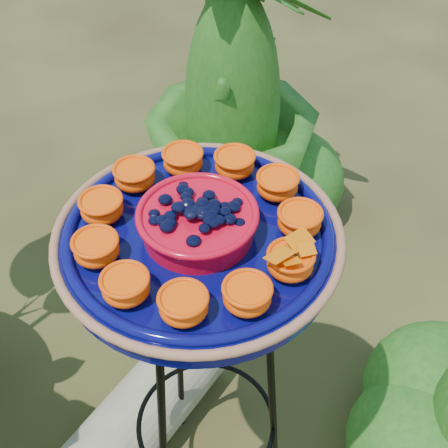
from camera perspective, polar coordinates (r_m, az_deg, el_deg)
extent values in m
torus|color=black|center=(0.94, -2.29, -2.90)|extent=(0.29, 0.29, 0.01)
torus|color=black|center=(1.37, -1.65, -17.68)|extent=(0.37, 0.37, 0.01)
cylinder|color=black|center=(1.33, -4.13, -10.71)|extent=(0.04, 0.08, 0.80)
cylinder|color=black|center=(1.22, -5.60, -19.53)|extent=(0.08, 0.03, 0.80)
cylinder|color=black|center=(1.26, 4.41, -15.54)|extent=(0.06, 0.07, 0.80)
cylinder|color=#06074F|center=(0.92, -2.34, -1.68)|extent=(0.52, 0.52, 0.04)
torus|color=#995645|center=(0.91, -2.37, -0.97)|extent=(0.43, 0.43, 0.01)
torus|color=#06074F|center=(0.90, -2.38, -0.81)|extent=(0.39, 0.39, 0.02)
cylinder|color=red|center=(0.89, -2.41, 0.01)|extent=(0.20, 0.20, 0.04)
torus|color=red|center=(0.88, -2.45, 0.93)|extent=(0.18, 0.18, 0.01)
ellipsoid|color=black|center=(0.87, -2.46, 1.19)|extent=(0.14, 0.14, 0.03)
ellipsoid|color=#FF4402|center=(0.96, 4.89, 3.42)|extent=(0.06, 0.06, 0.03)
cylinder|color=#FF5805|center=(0.95, 4.95, 4.14)|extent=(0.06, 0.06, 0.01)
ellipsoid|color=#FF4402|center=(0.99, 0.97, 5.37)|extent=(0.06, 0.06, 0.03)
cylinder|color=#FF5805|center=(0.98, 0.98, 6.08)|extent=(0.06, 0.06, 0.01)
ellipsoid|color=#FF4402|center=(1.00, -3.76, 5.64)|extent=(0.06, 0.06, 0.03)
cylinder|color=#FF5805|center=(0.99, -3.80, 6.35)|extent=(0.06, 0.06, 0.01)
ellipsoid|color=#FF4402|center=(0.98, -8.15, 4.20)|extent=(0.06, 0.06, 0.03)
cylinder|color=#FF5805|center=(0.97, -8.24, 4.91)|extent=(0.06, 0.06, 0.01)
ellipsoid|color=#FF4402|center=(0.94, -11.09, 1.31)|extent=(0.06, 0.06, 0.03)
cylinder|color=#FF5805|center=(0.93, -11.22, 2.03)|extent=(0.06, 0.06, 0.01)
ellipsoid|color=#FF4402|center=(0.88, -11.57, -2.39)|extent=(0.06, 0.06, 0.03)
cylinder|color=#FF5805|center=(0.87, -11.72, -1.68)|extent=(0.06, 0.06, 0.01)
ellipsoid|color=#FF4402|center=(0.83, -8.96, -5.83)|extent=(0.06, 0.06, 0.03)
cylinder|color=#FF5805|center=(0.81, -9.08, -5.12)|extent=(0.06, 0.06, 0.01)
ellipsoid|color=#FF4402|center=(0.80, -3.72, -7.59)|extent=(0.06, 0.06, 0.03)
cylinder|color=#FF5805|center=(0.79, -3.77, -6.88)|extent=(0.06, 0.06, 0.01)
ellipsoid|color=#FF4402|center=(0.81, 2.12, -6.72)|extent=(0.06, 0.06, 0.03)
cylinder|color=#FF5805|center=(0.80, 2.15, -6.01)|extent=(0.06, 0.06, 0.01)
ellipsoid|color=#FF4402|center=(0.85, 6.06, -3.67)|extent=(0.06, 0.06, 0.03)
cylinder|color=#FF5805|center=(0.84, 6.14, -2.95)|extent=(0.06, 0.06, 0.01)
ellipsoid|color=#FF4402|center=(0.91, 6.90, 0.14)|extent=(0.06, 0.06, 0.03)
cylinder|color=#FF5805|center=(0.89, 6.99, 0.87)|extent=(0.06, 0.06, 0.01)
cylinder|color=black|center=(0.83, 6.19, -2.53)|extent=(0.00, 0.03, 0.00)
cube|color=orange|center=(0.82, 5.10, -2.86)|extent=(0.04, 0.03, 0.01)
cube|color=orange|center=(0.84, 6.93, -1.44)|extent=(0.04, 0.03, 0.01)
cylinder|color=tan|center=(1.60, -8.14, -17.47)|extent=(0.58, 0.29, 0.18)
imported|color=#1A4C14|center=(1.88, 0.79, 12.14)|extent=(0.63, 0.63, 0.96)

